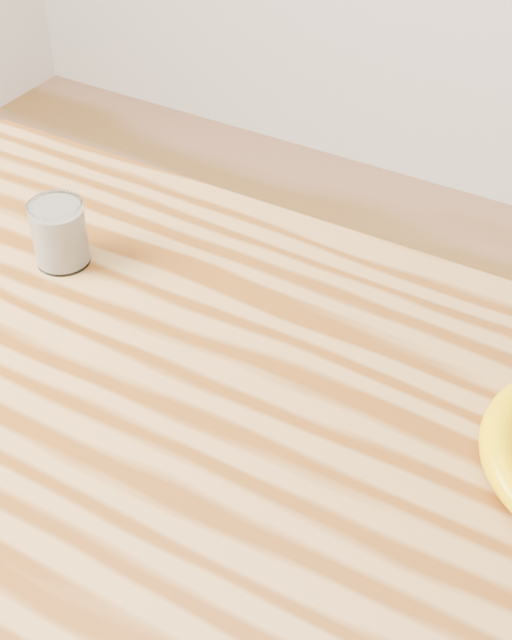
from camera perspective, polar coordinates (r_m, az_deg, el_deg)
The scene contains 3 objects.
table at distance 1.08m, azimuth -5.40°, elevation -9.97°, with size 1.20×0.80×0.90m.
smoothie_glass at distance 1.17m, azimuth -12.46°, elevation 5.42°, with size 0.07×0.07×0.09m.
banana at distance 0.96m, azimuth 15.32°, elevation -6.47°, with size 0.12×0.32×0.04m, color #EBB800, non-canonical shape.
Camera 1 is at (0.43, -0.54, 1.60)m, focal length 50.00 mm.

